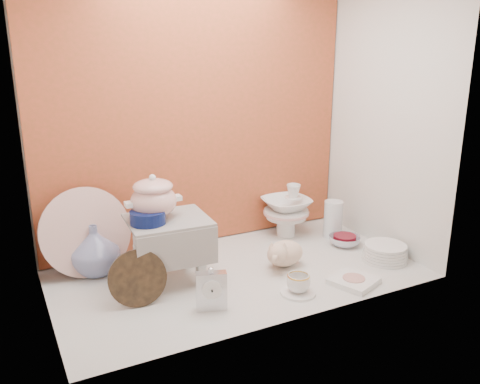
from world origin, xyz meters
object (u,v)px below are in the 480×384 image
object	(u,v)px
soup_tureen	(153,197)
porcelain_tower	(286,210)
step_stool	(169,250)
gold_rim_teacup	(298,283)
plush_pig	(285,253)
floral_platter	(86,232)
crystal_bowl	(344,241)
dinner_plate_stack	(385,252)
blue_white_vase	(95,250)
mantel_clock	(211,289)

from	to	relation	value
soup_tureen	porcelain_tower	xyz separation A→B (m)	(0.88, 0.22, -0.27)
step_stool	gold_rim_teacup	bearing A→B (deg)	-36.90
plush_pig	gold_rim_teacup	distance (m)	0.30
floral_platter	crystal_bowl	world-z (taller)	floral_platter
soup_tureen	floral_platter	xyz separation A→B (m)	(-0.28, 0.24, -0.21)
gold_rim_teacup	crystal_bowl	bearing A→B (deg)	33.31
soup_tureen	gold_rim_teacup	xyz separation A→B (m)	(0.53, -0.43, -0.37)
crystal_bowl	dinner_plate_stack	bearing A→B (deg)	-76.13
floral_platter	blue_white_vase	size ratio (longest dim) A/B	1.76
plush_pig	gold_rim_teacup	xyz separation A→B (m)	(-0.10, -0.28, -0.02)
blue_white_vase	plush_pig	xyz separation A→B (m)	(0.89, -0.36, -0.05)
plush_pig	porcelain_tower	xyz separation A→B (m)	(0.24, 0.37, 0.08)
floral_platter	gold_rim_teacup	bearing A→B (deg)	-39.32
blue_white_vase	gold_rim_teacup	xyz separation A→B (m)	(0.79, -0.64, -0.07)
gold_rim_teacup	porcelain_tower	bearing A→B (deg)	62.49
step_stool	mantel_clock	bearing A→B (deg)	-76.31
plush_pig	dinner_plate_stack	distance (m)	0.55
floral_platter	blue_white_vase	distance (m)	0.10
soup_tureen	plush_pig	world-z (taller)	soup_tureen
soup_tureen	mantel_clock	world-z (taller)	soup_tureen
mantel_clock	step_stool	bearing A→B (deg)	118.87
step_stool	mantel_clock	size ratio (longest dim) A/B	1.94
floral_platter	plush_pig	xyz separation A→B (m)	(0.92, -0.39, -0.14)
mantel_clock	dinner_plate_stack	size ratio (longest dim) A/B	0.81
floral_platter	crystal_bowl	size ratio (longest dim) A/B	2.51
gold_rim_teacup	dinner_plate_stack	world-z (taller)	gold_rim_teacup
step_stool	porcelain_tower	world-z (taller)	step_stool
soup_tureen	plush_pig	distance (m)	0.74
mantel_clock	gold_rim_teacup	size ratio (longest dim) A/B	1.79
dinner_plate_stack	crystal_bowl	distance (m)	0.27
step_stool	soup_tureen	distance (m)	0.27
gold_rim_teacup	blue_white_vase	bearing A→B (deg)	140.75
floral_platter	crystal_bowl	bearing A→B (deg)	-12.47
plush_pig	porcelain_tower	distance (m)	0.45
blue_white_vase	crystal_bowl	distance (m)	1.37
floral_platter	porcelain_tower	distance (m)	1.16
crystal_bowl	soup_tureen	bearing A→B (deg)	176.45
step_stool	gold_rim_teacup	size ratio (longest dim) A/B	3.47
mantel_clock	plush_pig	world-z (taller)	mantel_clock
soup_tureen	dinner_plate_stack	size ratio (longest dim) A/B	1.07
dinner_plate_stack	crystal_bowl	size ratio (longest dim) A/B	1.34
soup_tureen	crystal_bowl	size ratio (longest dim) A/B	1.43
gold_rim_teacup	dinner_plate_stack	size ratio (longest dim) A/B	0.45
crystal_bowl	plush_pig	bearing A→B (deg)	-169.52
mantel_clock	crystal_bowl	xyz separation A→B (m)	(0.97, 0.31, -0.07)
mantel_clock	soup_tureen	bearing A→B (deg)	125.91
soup_tureen	floral_platter	distance (m)	0.42
floral_platter	dinner_plate_stack	bearing A→B (deg)	-21.42
blue_white_vase	floral_platter	bearing A→B (deg)	138.77
dinner_plate_stack	porcelain_tower	size ratio (longest dim) A/B	0.76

